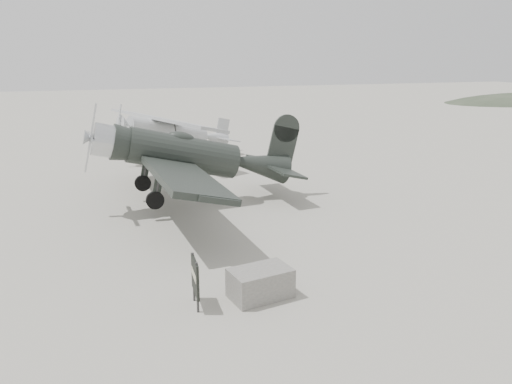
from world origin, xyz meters
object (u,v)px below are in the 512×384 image
lowwing_monoplane (193,156)px  equipment_block (260,283)px  highwing_monoplane (172,127)px  sign_board (195,277)px

lowwing_monoplane → equipment_block: size_ratio=7.86×
highwing_monoplane → equipment_block: size_ratio=6.65×
lowwing_monoplane → highwing_monoplane: lowwing_monoplane is taller
highwing_monoplane → equipment_block: bearing=-113.5°
highwing_monoplane → equipment_block: highwing_monoplane is taller
equipment_block → sign_board: bearing=180.0°
lowwing_monoplane → sign_board: lowwing_monoplane is taller
highwing_monoplane → sign_board: 19.24m
lowwing_monoplane → highwing_monoplane: 10.12m
lowwing_monoplane → highwing_monoplane: (0.54, 10.10, -0.22)m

